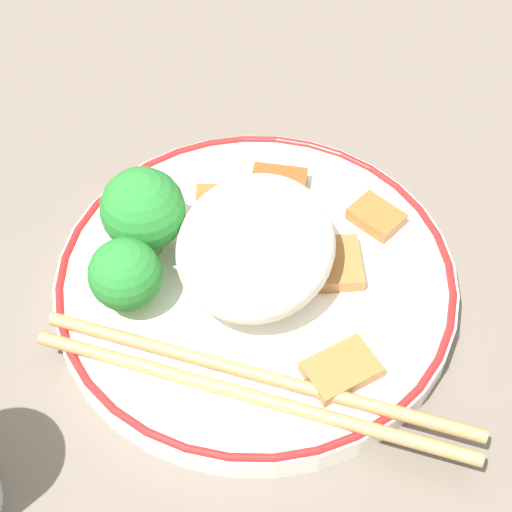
# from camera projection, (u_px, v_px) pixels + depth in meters

# --- Properties ---
(ground_plane) EXTENTS (3.00, 3.00, 0.00)m
(ground_plane) POSITION_uv_depth(u_px,v_px,m) (256.00, 293.00, 0.53)
(ground_plane) COLOR #665B51
(plate) EXTENTS (0.24, 0.24, 0.02)m
(plate) POSITION_uv_depth(u_px,v_px,m) (256.00, 283.00, 0.52)
(plate) COLOR white
(plate) RESTS_ON ground_plane
(rice_mound) EXTENTS (0.10, 0.09, 0.06)m
(rice_mound) POSITION_uv_depth(u_px,v_px,m) (257.00, 246.00, 0.49)
(rice_mound) COLOR white
(rice_mound) RESTS_ON plate
(broccoli_back_left) EXTENTS (0.05, 0.05, 0.06)m
(broccoli_back_left) POSITION_uv_depth(u_px,v_px,m) (141.00, 214.00, 0.50)
(broccoli_back_left) COLOR #72AD4C
(broccoli_back_left) RESTS_ON plate
(broccoli_back_center) EXTENTS (0.04, 0.04, 0.05)m
(broccoli_back_center) POSITION_uv_depth(u_px,v_px,m) (125.00, 275.00, 0.48)
(broccoli_back_center) COLOR #72AD4C
(broccoli_back_center) RESTS_ON plate
(meat_near_front) EXTENTS (0.02, 0.03, 0.01)m
(meat_near_front) POSITION_uv_depth(u_px,v_px,m) (259.00, 224.00, 0.53)
(meat_near_front) COLOR brown
(meat_near_front) RESTS_ON plate
(meat_near_left) EXTENTS (0.04, 0.03, 0.01)m
(meat_near_left) POSITION_uv_depth(u_px,v_px,m) (213.00, 209.00, 0.54)
(meat_near_left) COLOR #995B28
(meat_near_left) RESTS_ON plate
(meat_near_right) EXTENTS (0.03, 0.04, 0.01)m
(meat_near_right) POSITION_uv_depth(u_px,v_px,m) (279.00, 183.00, 0.55)
(meat_near_right) COLOR brown
(meat_near_right) RESTS_ON plate
(meat_near_back) EXTENTS (0.05, 0.04, 0.01)m
(meat_near_back) POSITION_uv_depth(u_px,v_px,m) (337.00, 263.00, 0.52)
(meat_near_back) COLOR #9E6633
(meat_near_back) RESTS_ON plate
(meat_on_rice_edge) EXTENTS (0.05, 0.05, 0.01)m
(meat_on_rice_edge) POSITION_uv_depth(u_px,v_px,m) (341.00, 370.00, 0.47)
(meat_on_rice_edge) COLOR #9E6633
(meat_on_rice_edge) RESTS_ON plate
(meat_mid_left) EXTENTS (0.03, 0.04, 0.01)m
(meat_mid_left) POSITION_uv_depth(u_px,v_px,m) (376.00, 217.00, 0.54)
(meat_mid_left) COLOR #995B28
(meat_mid_left) RESTS_ON plate
(chopsticks) EXTENTS (0.02, 0.25, 0.01)m
(chopsticks) POSITION_uv_depth(u_px,v_px,m) (255.00, 385.00, 0.46)
(chopsticks) COLOR #AD8451
(chopsticks) RESTS_ON plate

